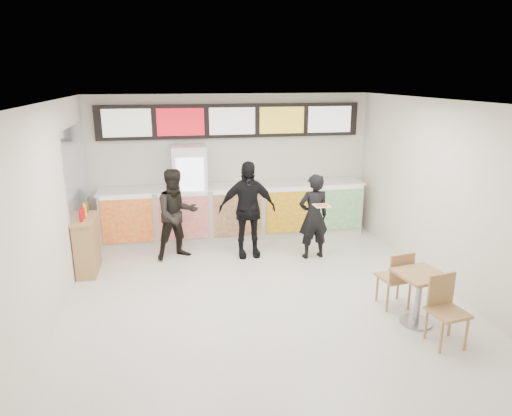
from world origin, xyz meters
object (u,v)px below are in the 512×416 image
object	(u,v)px
service_counter	(235,211)
customer_left	(177,214)
cafe_table	(419,289)
drinks_fridge	(190,194)
condiment_ledge	(87,244)
customer_main	(313,216)
customer_mid	(247,209)

from	to	relation	value
service_counter	customer_left	bearing A→B (deg)	-142.50
service_counter	cafe_table	world-z (taller)	service_counter
service_counter	drinks_fridge	xyz separation A→B (m)	(-0.93, 0.02, 0.43)
customer_left	condiment_ledge	bearing A→B (deg)	174.54
drinks_fridge	cafe_table	bearing A→B (deg)	-54.50
customer_left	condiment_ledge	world-z (taller)	customer_left
service_counter	customer_main	xyz separation A→B (m)	(1.28, -1.42, 0.24)
customer_left	customer_mid	size ratio (longest dim) A/B	0.93
service_counter	condiment_ledge	distance (m)	3.12
drinks_fridge	customer_left	bearing A→B (deg)	-107.58
customer_left	cafe_table	bearing A→B (deg)	-62.71
cafe_table	condiment_ledge	xyz separation A→B (m)	(-4.79, 2.73, -0.02)
customer_main	customer_left	size ratio (longest dim) A/B	0.95
customer_main	customer_left	distance (m)	2.56
drinks_fridge	condiment_ledge	size ratio (longest dim) A/B	1.68
drinks_fridge	customer_mid	world-z (taller)	drinks_fridge
drinks_fridge	customer_mid	distance (m)	1.51
customer_left	cafe_table	distance (m)	4.47
customer_left	customer_mid	bearing A→B (deg)	-25.18
service_counter	customer_left	world-z (taller)	customer_left
service_counter	drinks_fridge	world-z (taller)	drinks_fridge
drinks_fridge	customer_main	xyz separation A→B (m)	(2.21, -1.44, -0.19)
service_counter	customer_mid	distance (m)	1.16
customer_mid	drinks_fridge	bearing A→B (deg)	131.93
cafe_table	service_counter	bearing A→B (deg)	107.09
customer_mid	cafe_table	distance (m)	3.53
customer_main	condiment_ledge	size ratio (longest dim) A/B	1.37
customer_mid	condiment_ledge	size ratio (longest dim) A/B	1.55
customer_main	customer_mid	bearing A→B (deg)	-20.40
cafe_table	drinks_fridge	bearing A→B (deg)	116.69
condiment_ledge	customer_mid	bearing A→B (deg)	4.39
drinks_fridge	service_counter	bearing A→B (deg)	-0.99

